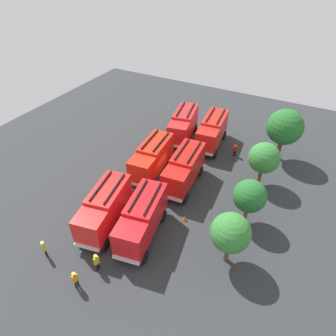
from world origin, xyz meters
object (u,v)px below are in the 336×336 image
object	(u,v)px
firefighter_2	(75,279)
firefighter_1	(44,248)
fire_truck_5	(142,218)
traffic_cone_0	(185,218)
fire_truck_0	(183,124)
tree_1	(264,158)
traffic_cone_1	(160,143)
fire_truck_1	(152,157)
tree_3	(231,233)
fire_truck_3	(212,130)
tree_0	(285,127)
fire_truck_4	(184,168)
fire_truck_2	(105,208)
tree_2	(250,196)
firefighter_3	(97,262)
firefighter_0	(235,150)

from	to	relation	value
firefighter_2	firefighter_1	bearing A→B (deg)	174.75
fire_truck_5	traffic_cone_0	world-z (taller)	fire_truck_5
fire_truck_0	tree_1	size ratio (longest dim) A/B	1.47
firefighter_2	traffic_cone_1	distance (m)	21.20
fire_truck_1	traffic_cone_1	distance (m)	6.25
fire_truck_1	tree_1	distance (m)	12.09
fire_truck_1	tree_3	distance (m)	13.70
fire_truck_3	tree_0	distance (m)	8.70
fire_truck_0	fire_truck_5	distance (m)	17.35
fire_truck_4	fire_truck_5	distance (m)	8.22
firefighter_2	tree_0	xyz separation A→B (m)	(-24.93, 10.17, 3.37)
tree_1	tree_3	distance (m)	11.24
tree_0	tree_3	distance (m)	17.20
firefighter_2	traffic_cone_0	size ratio (longest dim) A/B	2.91
fire_truck_3	tree_0	size ratio (longest dim) A/B	1.14
fire_truck_0	fire_truck_5	bearing A→B (deg)	2.76
tree_3	traffic_cone_0	xyz separation A→B (m)	(-2.45, -4.99, -3.08)
firefighter_2	fire_truck_2	bearing A→B (deg)	114.28
tree_2	fire_truck_5	bearing A→B (deg)	-52.32
fire_truck_1	firefighter_3	bearing A→B (deg)	5.82
firefighter_3	firefighter_0	bearing A→B (deg)	-91.54
fire_truck_1	fire_truck_4	bearing A→B (deg)	83.01
fire_truck_1	fire_truck_3	xyz separation A→B (m)	(-8.79, 3.85, 0.00)
tree_1	traffic_cone_0	size ratio (longest dim) A/B	8.46
fire_truck_2	traffic_cone_0	distance (m)	7.62
fire_truck_2	firefighter_1	size ratio (longest dim) A/B	4.29
fire_truck_2	fire_truck_4	size ratio (longest dim) A/B	1.02
traffic_cone_0	fire_truck_3	bearing A→B (deg)	-169.20
fire_truck_1	fire_truck_5	world-z (taller)	same
firefighter_1	tree_3	distance (m)	15.46
fire_truck_0	traffic_cone_1	xyz separation A→B (m)	(2.94, -1.96, -1.83)
tree_2	tree_1	bearing A→B (deg)	-178.02
fire_truck_4	firefighter_2	world-z (taller)	fire_truck_4
firefighter_1	firefighter_2	bearing A→B (deg)	105.16
fire_truck_2	firefighter_1	xyz separation A→B (m)	(5.35, -2.40, -1.17)
fire_truck_3	firefighter_0	size ratio (longest dim) A/B	4.63
firefighter_0	tree_1	bearing A→B (deg)	24.80
fire_truck_1	firefighter_3	world-z (taller)	fire_truck_1
firefighter_1	fire_truck_4	bearing A→B (deg)	-175.84
tree_3	fire_truck_1	bearing A→B (deg)	-122.90
fire_truck_2	fire_truck_4	xyz separation A→B (m)	(-8.71, 3.89, 0.00)
fire_truck_5	tree_2	bearing A→B (deg)	117.89
fire_truck_4	tree_2	distance (m)	7.93
fire_truck_2	firefighter_2	bearing A→B (deg)	5.97
tree_0	fire_truck_0	bearing A→B (deg)	-84.38
fire_truck_1	fire_truck_3	distance (m)	9.59
fire_truck_1	firefighter_2	distance (m)	15.37
fire_truck_4	fire_truck_5	world-z (taller)	same
traffic_cone_1	firefighter_0	bearing A→B (deg)	102.76
firefighter_0	fire_truck_0	bearing A→B (deg)	-116.88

